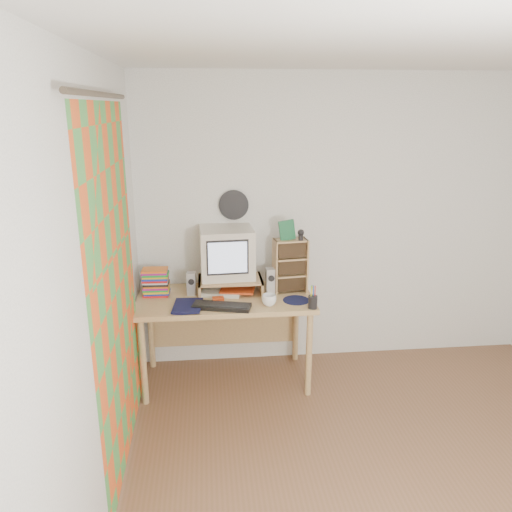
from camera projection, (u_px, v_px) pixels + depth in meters
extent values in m
plane|color=brown|center=(407.00, 489.00, 3.01)|extent=(3.50, 3.50, 0.00)
plane|color=white|center=(455.00, 43.00, 2.29)|extent=(3.50, 3.50, 0.00)
plane|color=white|center=(341.00, 223.00, 4.32)|extent=(3.50, 0.00, 3.50)
plane|color=white|center=(90.00, 309.00, 2.48)|extent=(0.00, 3.50, 3.50)
plane|color=#EA5821|center=(116.00, 293.00, 2.97)|extent=(0.00, 2.20, 2.20)
cylinder|color=black|center=(234.00, 205.00, 4.16)|extent=(0.25, 0.02, 0.25)
cube|color=tan|center=(225.00, 299.00, 4.02)|extent=(1.40, 0.70, 0.04)
cube|color=tan|center=(224.00, 323.00, 4.43)|extent=(1.33, 0.02, 0.41)
cylinder|color=tan|center=(143.00, 362.00, 3.79)|extent=(0.05, 0.05, 0.71)
cylinder|color=tan|center=(309.00, 354.00, 3.91)|extent=(0.05, 0.05, 0.71)
cylinder|color=tan|center=(151.00, 330.00, 4.34)|extent=(0.05, 0.05, 0.71)
cylinder|color=tan|center=(296.00, 323.00, 4.46)|extent=(0.05, 0.05, 0.71)
cube|color=tan|center=(200.00, 286.00, 4.07)|extent=(0.02, 0.30, 0.12)
cube|color=tan|center=(261.00, 284.00, 4.12)|extent=(0.02, 0.30, 0.12)
cube|color=tan|center=(230.00, 280.00, 4.08)|extent=(0.52, 0.30, 0.02)
cube|color=beige|center=(227.00, 253.00, 4.06)|extent=(0.45, 0.45, 0.40)
cube|color=#B4B3B8|center=(191.00, 284.00, 4.03)|extent=(0.08, 0.08, 0.19)
cube|color=#B4B3B8|center=(271.00, 280.00, 4.09)|extent=(0.08, 0.08, 0.20)
cube|color=black|center=(222.00, 306.00, 3.78)|extent=(0.46, 0.25, 0.03)
cube|color=tan|center=(290.00, 266.00, 4.07)|extent=(0.28, 0.17, 0.44)
imported|color=white|center=(269.00, 300.00, 3.82)|extent=(0.12, 0.12, 0.09)
imported|color=#0E1034|center=(173.00, 304.00, 3.79)|extent=(0.28, 0.22, 0.05)
cylinder|color=black|center=(296.00, 300.00, 3.93)|extent=(0.23, 0.23, 0.00)
cube|color=#AB3512|center=(218.00, 300.00, 3.88)|extent=(0.09, 0.06, 0.04)
cube|color=#1B5E38|center=(287.00, 230.00, 3.97)|extent=(0.13, 0.04, 0.16)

